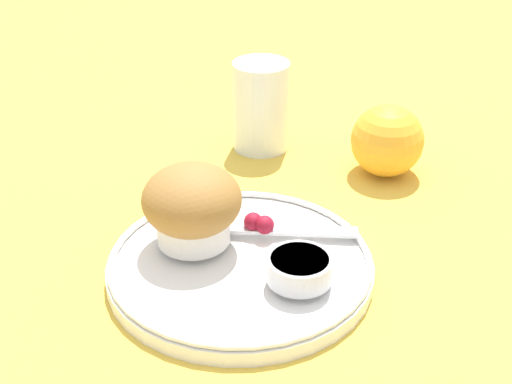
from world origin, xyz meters
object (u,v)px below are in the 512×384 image
at_px(muffin, 192,205).
at_px(juice_glass, 261,106).
at_px(orange_fruit, 387,141).
at_px(butter_knife, 267,229).

distance_m(muffin, juice_glass, 0.24).
xyz_separation_m(orange_fruit, juice_glass, (-0.15, -0.00, 0.01)).
xyz_separation_m(muffin, juice_glass, (-0.05, 0.24, -0.00)).
distance_m(orange_fruit, juice_glass, 0.16).
bearing_deg(butter_knife, juice_glass, 95.21).
relative_size(muffin, juice_glass, 0.84).
xyz_separation_m(butter_knife, orange_fruit, (0.05, 0.20, 0.02)).
height_order(orange_fruit, juice_glass, juice_glass).
xyz_separation_m(butter_knife, juice_glass, (-0.10, 0.19, 0.03)).
distance_m(butter_knife, orange_fruit, 0.20).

